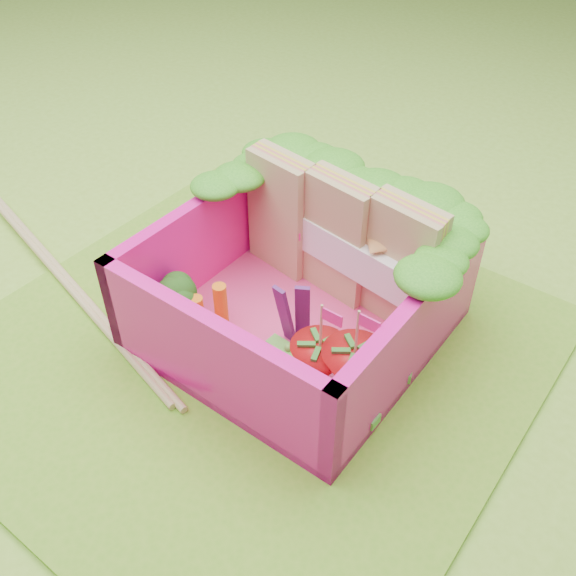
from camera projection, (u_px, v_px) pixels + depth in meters
The scene contains 13 objects.
ground at pixel (249, 352), 3.22m from camera, with size 14.00×14.00×0.00m, color #86BC35.
placemat at pixel (249, 350), 3.21m from camera, with size 2.60×2.60×0.03m, color #6DAF27.
bento_floor at pixel (297, 326), 3.28m from camera, with size 1.30×1.30×0.05m, color #DE3877.
bento_box at pixel (297, 289), 3.12m from camera, with size 1.30×1.30×0.55m.
lettuce_ruffle at pixel (354, 189), 3.18m from camera, with size 1.43×0.77×0.11m.
sandwich_stack at pixel (339, 238), 3.26m from camera, with size 1.22×0.33×0.67m.
broccoli at pixel (179, 294), 3.16m from camera, with size 0.34×0.34×0.25m.
carrot_sticks at pixel (210, 311), 3.14m from camera, with size 0.13×0.17×0.27m.
purple_wedges at pixel (294, 313), 3.04m from camera, with size 0.12×0.11×0.38m.
strawberry_left at pixel (319, 366), 2.85m from camera, with size 0.27×0.27×0.51m.
strawberry_right at pixel (353, 374), 2.80m from camera, with size 0.29×0.29×0.53m.
snap_peas at pixel (324, 377), 2.95m from camera, with size 0.68×0.59×0.05m.
chopsticks at pixel (69, 284), 3.54m from camera, with size 2.25×0.58×0.04m.
Camera 1 is at (1.49, -1.65, 2.35)m, focal length 40.00 mm.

